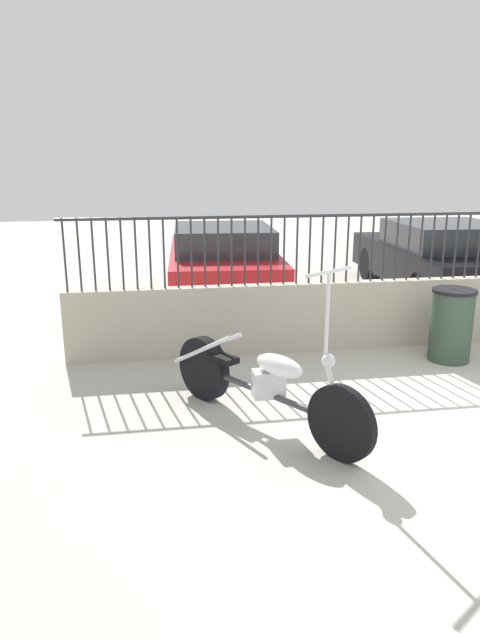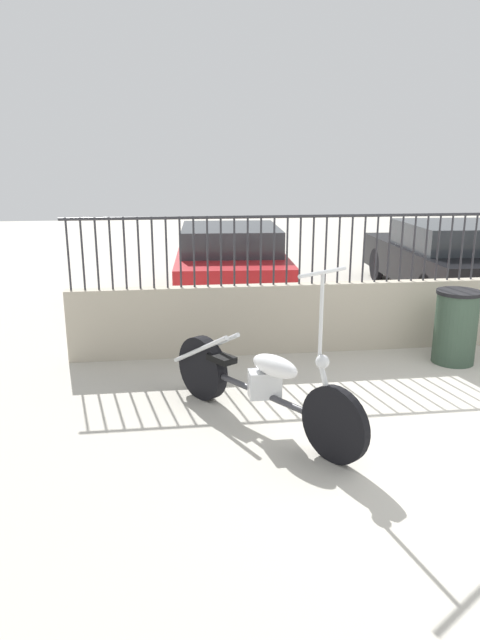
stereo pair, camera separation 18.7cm
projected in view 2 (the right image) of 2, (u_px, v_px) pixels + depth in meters
name	position (u px, v px, depth m)	size (l,w,h in m)	color
low_wall	(408.00, 314.00, 7.23)	(8.42, 0.18, 0.86)	#B2A893
fence_railing	(414.00, 238.00, 6.97)	(8.42, 0.04, 0.83)	#2D2D33
motorcycle_dark_grey	(252.00, 381.00, 5.12)	(1.43, 2.04, 1.52)	black
trash_bin	(456.00, 327.00, 6.64)	(0.51, 0.51, 0.87)	#334738
car_red	(230.00, 263.00, 9.56)	(1.99, 4.04, 1.28)	black
car_black	(451.00, 258.00, 9.98)	(2.17, 4.31, 1.28)	black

